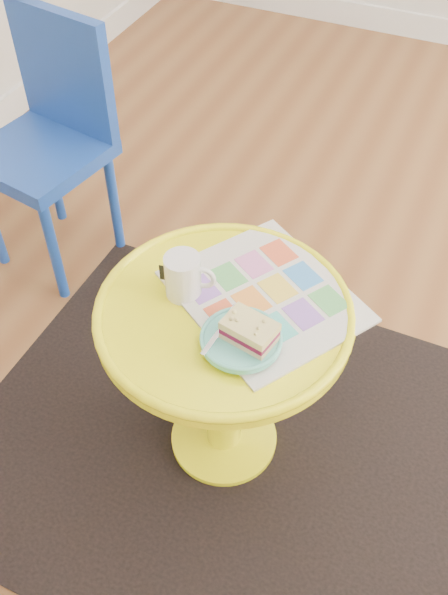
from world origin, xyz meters
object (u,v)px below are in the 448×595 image
at_px(chair, 51,131).
at_px(mug, 184,275).
at_px(newspaper, 265,296).
at_px(plate, 241,340).
at_px(side_table, 224,354).

xyz_separation_m(chair, mug, (0.68, -0.48, 0.12)).
bearing_deg(newspaper, mug, -127.53).
bearing_deg(mug, plate, -37.50).
distance_m(side_table, plate, 0.19).
bearing_deg(chair, side_table, -22.22).
relative_size(newspaper, mug, 3.44).
distance_m(chair, newspaper, 0.95).
bearing_deg(side_table, mug, 172.52).
height_order(chair, plate, chair).
bearing_deg(mug, side_table, -18.09).
height_order(chair, newspaper, chair).
relative_size(side_table, mug, 4.94).
xyz_separation_m(newspaper, plate, (0.01, -0.14, 0.01)).
bearing_deg(chair, mug, -25.04).
height_order(mug, plate, mug).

